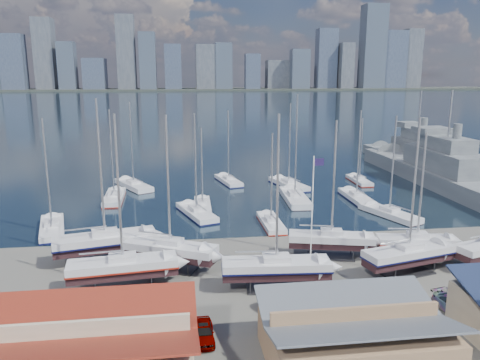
{
  "coord_description": "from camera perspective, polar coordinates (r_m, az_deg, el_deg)",
  "views": [
    {
      "loc": [
        -11.56,
        -53.53,
        19.35
      ],
      "look_at": [
        -3.34,
        8.0,
        5.37
      ],
      "focal_mm": 35.0,
      "sensor_mm": 36.0,
      "label": 1
    }
  ],
  "objects": [
    {
      "name": "naval_ship_east",
      "position": [
        90.64,
        23.6,
        0.37
      ],
      "size": [
        8.43,
        51.76,
        18.66
      ],
      "rotation": [
        0.0,
        0.0,
        1.57
      ],
      "color": "slate",
      "rests_on": "water"
    },
    {
      "name": "car_d",
      "position": [
        43.79,
        25.04,
        -13.82
      ],
      "size": [
        2.87,
        5.01,
        1.37
      ],
      "primitive_type": "imported",
      "rotation": [
        0.0,
        0.0,
        0.21
      ],
      "color": "gray",
      "rests_on": "ground"
    },
    {
      "name": "sailboat_moored_4",
      "position": [
        69.91,
        -4.58,
        -3.14
      ],
      "size": [
        2.52,
        8.33,
        12.5
      ],
      "rotation": [
        0.0,
        0.0,
        1.55
      ],
      "color": "black",
      "rests_on": "water"
    },
    {
      "name": "sailboat_moored_2",
      "position": [
        83.84,
        -12.83,
        -0.75
      ],
      "size": [
        7.48,
        10.49,
        15.64
      ],
      "rotation": [
        0.0,
        0.0,
        2.07
      ],
      "color": "black",
      "rests_on": "water"
    },
    {
      "name": "sailboat_moored_5",
      "position": [
        85.55,
        -1.41,
        -0.18
      ],
      "size": [
        4.55,
        9.62,
        13.87
      ],
      "rotation": [
        0.0,
        0.0,
        1.79
      ],
      "color": "black",
      "rests_on": "water"
    },
    {
      "name": "car_c",
      "position": [
        39.5,
        5.65,
        -15.45
      ],
      "size": [
        4.27,
        6.03,
        1.53
      ],
      "primitive_type": "imported",
      "rotation": [
        0.0,
        0.0,
        0.35
      ],
      "color": "gray",
      "rests_on": "ground"
    },
    {
      "name": "ground",
      "position": [
        49.02,
        6.79,
        -10.66
      ],
      "size": [
        1400.0,
        1400.0,
        0.0
      ],
      "primitive_type": "plane",
      "color": "#605E59",
      "rests_on": "ground"
    },
    {
      "name": "car_a",
      "position": [
        36.7,
        -4.47,
        -17.97
      ],
      "size": [
        1.57,
        3.87,
        1.31
      ],
      "primitive_type": "imported",
      "rotation": [
        0.0,
        0.0,
        0.0
      ],
      "color": "gray",
      "rests_on": "ground"
    },
    {
      "name": "sailboat_moored_6",
      "position": [
        61.67,
        3.81,
        -5.32
      ],
      "size": [
        2.51,
        8.59,
        12.79
      ],
      "rotation": [
        0.0,
        0.0,
        1.58
      ],
      "color": "black",
      "rests_on": "water"
    },
    {
      "name": "sailboat_moored_0",
      "position": [
        63.9,
        -21.91,
        -5.6
      ],
      "size": [
        5.03,
        10.41,
        15.0
      ],
      "rotation": [
        0.0,
        0.0,
        1.8
      ],
      "color": "black",
      "rests_on": "water"
    },
    {
      "name": "sailboat_moored_11",
      "position": [
        88.64,
        14.32,
        -0.12
      ],
      "size": [
        2.41,
        8.32,
        12.4
      ],
      "rotation": [
        0.0,
        0.0,
        1.56
      ],
      "color": "black",
      "rests_on": "water"
    },
    {
      "name": "sailboat_cradle_3",
      "position": [
        43.76,
        4.43,
        -10.6
      ],
      "size": [
        10.17,
        3.52,
        16.14
      ],
      "rotation": [
        0.0,
        0.0,
        -0.07
      ],
      "color": "#2D2D33",
      "rests_on": "ground"
    },
    {
      "name": "water",
      "position": [
        354.26,
        -5.81,
        9.47
      ],
      "size": [
        1400.0,
        600.0,
        0.4
      ],
      "primitive_type": "cube",
      "color": "#192B3B",
      "rests_on": "ground"
    },
    {
      "name": "sailboat_cradle_2",
      "position": [
        48.37,
        -8.48,
        -8.4
      ],
      "size": [
        9.78,
        6.66,
        15.67
      ],
      "rotation": [
        0.0,
        0.0,
        -0.46
      ],
      "color": "#2D2D33",
      "rests_on": "ground"
    },
    {
      "name": "sailboat_moored_8",
      "position": [
        83.11,
        5.95,
        -0.63
      ],
      "size": [
        5.56,
        10.67,
        15.37
      ],
      "rotation": [
        0.0,
        0.0,
        1.85
      ],
      "color": "black",
      "rests_on": "water"
    },
    {
      "name": "flagpole",
      "position": [
        45.91,
        8.9,
        -3.3
      ],
      "size": [
        1.05,
        0.12,
        11.87
      ],
      "color": "white",
      "rests_on": "ground"
    },
    {
      "name": "naval_ship_west",
      "position": [
        108.82,
        20.63,
        2.52
      ],
      "size": [
        9.15,
        38.24,
        17.41
      ],
      "rotation": [
        0.0,
        0.0,
        1.65
      ],
      "color": "slate",
      "rests_on": "water"
    },
    {
      "name": "sailboat_moored_9",
      "position": [
        68.66,
        17.74,
        -4.02
      ],
      "size": [
        6.01,
        10.07,
        14.7
      ],
      "rotation": [
        0.0,
        0.0,
        1.93
      ],
      "color": "black",
      "rests_on": "water"
    },
    {
      "name": "sailboat_moored_3",
      "position": [
        66.04,
        -5.32,
        -4.13
      ],
      "size": [
        5.83,
        10.39,
        14.98
      ],
      "rotation": [
        0.0,
        0.0,
        1.89
      ],
      "color": "black",
      "rests_on": "water"
    },
    {
      "name": "shed_red",
      "position": [
        33.01,
        -18.76,
        -19.12
      ],
      "size": [
        14.7,
        9.45,
        4.51
      ],
      "color": "#BFB293",
      "rests_on": "ground"
    },
    {
      "name": "sailboat_moored_10",
      "position": [
        76.16,
        13.99,
        -2.18
      ],
      "size": [
        2.79,
        9.89,
        14.78
      ],
      "rotation": [
        0.0,
        0.0,
        1.57
      ],
      "color": "black",
      "rests_on": "water"
    },
    {
      "name": "car_b",
      "position": [
        37.89,
        6.81,
        -16.7
      ],
      "size": [
        5.05,
        2.12,
        1.62
      ],
      "primitive_type": "imported",
      "rotation": [
        0.0,
        0.0,
        1.49
      ],
      "color": "gray",
      "rests_on": "ground"
    },
    {
      "name": "shed_grey",
      "position": [
        34.46,
        13.76,
        -17.66
      ],
      "size": [
        12.6,
        8.4,
        4.17
      ],
      "color": "#8C6B4C",
      "rests_on": "ground"
    },
    {
      "name": "sailboat_cradle_4",
      "position": [
        51.69,
        11.07,
        -7.15
      ],
      "size": [
        9.39,
        4.65,
        14.86
      ],
      "rotation": [
        0.0,
        0.0,
        -0.24
      ],
      "color": "#2D2D33",
      "rests_on": "ground"
    },
    {
      "name": "sailboat_cradle_6",
      "position": [
        53.71,
        20.77,
        -7.07
      ],
      "size": [
        8.63,
        3.71,
        13.7
      ],
      "rotation": [
        0.0,
        0.0,
        -0.17
      ],
      "color": "#2D2D33",
      "rests_on": "ground"
    },
    {
      "name": "skyline",
      "position": [
        607.62,
        -7.49,
        14.45
      ],
      "size": [
        639.14,
        43.8,
        107.69
      ],
      "color": "#475166",
      "rests_on": "far_shore"
    },
    {
      "name": "sailboat_cradle_1",
      "position": [
        45.08,
        -14.07,
        -10.24
      ],
      "size": [
        10.23,
        3.89,
        16.12
      ],
      "rotation": [
        0.0,
        0.0,
        0.11
      ],
      "color": "#2D2D33",
      "rests_on": "ground"
    },
    {
      "name": "sailboat_cradle_0",
      "position": [
        51.96,
        -16.08,
        -7.19
      ],
      "size": [
        11.04,
        5.31,
        17.12
      ],
      "rotation": [
        0.0,
        0.0,
        0.23
      ],
      "color": "#2D2D33",
      "rests_on": "ground"
    },
    {
      "name": "sailboat_moored_1",
      "position": [
        76.43,
        -15.06,
        -2.19
      ],
      "size": [
        3.03,
        10.06,
        14.95
      ],
      "rotation": [
        0.0,
        0.0,
        1.59
      ],
      "color": "black",
      "rests_on": "water"
    },
    {
      "name": "sailboat_cradle_5",
      "position": [
        49.6,
        19.87,
        -8.52
      ],
      "size": [
        9.97,
        4.95,
        15.56
      ],
      "rotation": [
        0.0,
        0.0,
        0.25
      ],
      "color": "#2D2D33",
      "rests_on": "ground"
    },
    {
      "name": "sailboat_moored_7",
      "position": [
        73.85,
        6.69,
        -2.33
      ],
      "size": [
        3.84,
        11.61,
        17.29
      ],
      "rotation": [
        0.0,
        0.0,
        1.51
      ],
      "color": "black",
      "rests_on": "water"
    },
    {
      "name": "far_shore",
      "position": [
        613.91,
        -6.65,
        10.9
      ],
      "size": [
        1400.0,
        80.0,
        2.2
      ],
      "primitive_type": "cube",
      "color": "#2D332D",
      "rests_on": "ground"
    }
  ]
}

